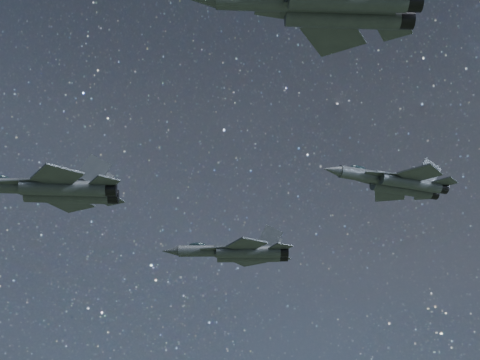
{
  "coord_description": "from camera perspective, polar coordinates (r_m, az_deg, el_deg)",
  "views": [
    {
      "loc": [
        -7.54,
        -63.38,
        123.78
      ],
      "look_at": [
        -3.59,
        2.02,
        152.85
      ],
      "focal_mm": 50.0,
      "sensor_mm": 36.0,
      "label": 1
    }
  ],
  "objects": [
    {
      "name": "jet_lead",
      "position": [
        73.43,
        -15.81,
        -0.74
      ],
      "size": [
        18.36,
        13.11,
        4.69
      ],
      "rotation": [
        0.0,
        0.0,
        0.01
      ],
      "color": "#2F353B"
    },
    {
      "name": "jet_right",
      "position": [
        50.72,
        7.32,
        14.58
      ],
      "size": [
        17.68,
        12.63,
        4.52
      ],
      "rotation": [
        0.0,
        0.0,
        -0.01
      ],
      "color": "#2F353B"
    },
    {
      "name": "jet_slot",
      "position": [
        78.95,
        13.19,
        -0.19
      ],
      "size": [
        16.29,
        10.97,
        4.11
      ],
      "rotation": [
        0.0,
        0.0,
        0.3
      ],
      "color": "#2F353B"
    },
    {
      "name": "jet_left",
      "position": [
        92.24,
        -0.17,
        -6.18
      ],
      "size": [
        18.25,
        12.84,
        4.61
      ],
      "rotation": [
        0.0,
        0.0,
        -0.08
      ],
      "color": "#2F353B"
    }
  ]
}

